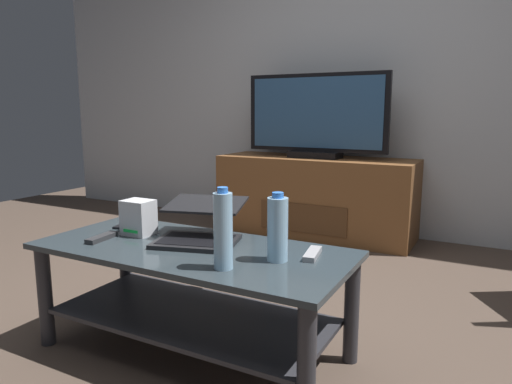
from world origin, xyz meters
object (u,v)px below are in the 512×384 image
router_box (138,217)px  cell_phone (127,225)px  television (316,118)px  soundbar_remote (312,254)px  laptop (200,226)px  coffee_table (192,281)px  water_bottle_near (223,230)px  media_cabinet (315,196)px  tv_remote (102,238)px  water_bottle_far (278,229)px

router_box → cell_phone: 0.19m
television → soundbar_remote: (0.70, -1.86, -0.48)m
router_box → soundbar_remote: bearing=4.9°
laptop → soundbar_remote: laptop is taller
coffee_table → laptop: laptop is taller
water_bottle_near → soundbar_remote: 0.37m
media_cabinet → laptop: 1.92m
water_bottle_near → coffee_table: bearing=148.1°
laptop → soundbar_remote: bearing=1.7°
media_cabinet → television: 0.63m
water_bottle_near → tv_remote: water_bottle_near is taller
media_cabinet → water_bottle_near: bearing=-77.4°
coffee_table → router_box: router_box is taller
water_bottle_near → water_bottle_far: water_bottle_near is taller
water_bottle_far → cell_phone: 0.87m
coffee_table → media_cabinet: bearing=96.5°
cell_phone → tv_remote: bearing=-84.8°
laptop → water_bottle_far: 0.42m
water_bottle_near → water_bottle_far: 0.21m
laptop → television: bearing=96.2°
water_bottle_far → soundbar_remote: 0.18m
tv_remote → soundbar_remote: bearing=7.6°
water_bottle_near → television: bearing=102.7°
coffee_table → laptop: bearing=104.0°
television → cell_phone: television is taller
television → water_bottle_far: size_ratio=4.48×
media_cabinet → tv_remote: 2.10m
media_cabinet → water_bottle_near: (0.48, -2.15, 0.28)m
soundbar_remote → laptop: bearing=171.8°
coffee_table → router_box: (-0.32, 0.05, 0.22)m
coffee_table → tv_remote: 0.44m
television → soundbar_remote: bearing=-69.3°
tv_remote → soundbar_remote: size_ratio=1.00×
coffee_table → cell_phone: 0.52m
television → tv_remote: 2.13m
coffee_table → television: bearing=96.6°
tv_remote → laptop: bearing=21.7°
cell_phone → tv_remote: tv_remote is taller
router_box → cell_phone: bearing=150.6°
media_cabinet → cell_phone: (-0.25, -1.86, 0.15)m
coffee_table → water_bottle_near: size_ratio=4.50×
cell_phone → soundbar_remote: soundbar_remote is taller
laptop → tv_remote: laptop is taller
router_box → cell_phone: router_box is taller
media_cabinet → water_bottle_far: 2.09m
water_bottle_near → soundbar_remote: (0.22, 0.27, -0.13)m
laptop → tv_remote: (-0.37, -0.20, -0.05)m
router_box → water_bottle_near: size_ratio=0.54×
router_box → tv_remote: bearing=-119.1°
laptop → tv_remote: bearing=-152.3°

